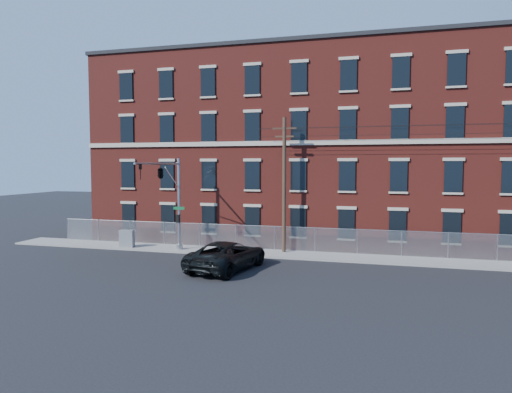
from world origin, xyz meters
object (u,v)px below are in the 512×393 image
object	(u,v)px
utility_pole_near	(284,182)
utility_cabinet	(127,239)
pickup_truck	(227,255)
traffic_signal_mast	(165,182)

from	to	relation	value
utility_pole_near	utility_cabinet	world-z (taller)	utility_pole_near
pickup_truck	utility_cabinet	bearing A→B (deg)	-13.78
traffic_signal_mast	utility_cabinet	bearing A→B (deg)	155.30
pickup_truck	utility_pole_near	bearing A→B (deg)	-100.45
pickup_truck	utility_cabinet	world-z (taller)	pickup_truck
traffic_signal_mast	utility_cabinet	distance (m)	6.66
utility_pole_near	pickup_truck	bearing A→B (deg)	-111.75
traffic_signal_mast	pickup_truck	world-z (taller)	traffic_signal_mast
pickup_truck	utility_cabinet	xyz separation A→B (m)	(-9.97, 4.67, -0.10)
utility_pole_near	utility_cabinet	bearing A→B (deg)	-173.55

